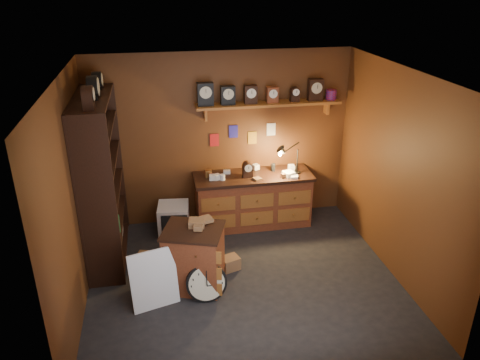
% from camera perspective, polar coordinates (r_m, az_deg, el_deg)
% --- Properties ---
extents(floor, '(4.00, 4.00, 0.00)m').
position_cam_1_polar(floor, '(6.33, 0.45, -12.07)').
color(floor, black).
rests_on(floor, ground).
extents(room_shell, '(4.02, 3.62, 2.71)m').
position_cam_1_polar(room_shell, '(5.60, 0.75, 3.01)').
color(room_shell, '#572F14').
rests_on(room_shell, ground).
extents(shelving_unit, '(0.47, 1.60, 2.58)m').
position_cam_1_polar(shelving_unit, '(6.54, -16.85, 0.68)').
color(shelving_unit, black).
rests_on(shelving_unit, ground).
extents(workbench, '(1.84, 0.66, 1.36)m').
position_cam_1_polar(workbench, '(7.40, 1.58, -2.07)').
color(workbench, brown).
rests_on(workbench, ground).
extents(low_cabinet, '(0.88, 0.81, 0.92)m').
position_cam_1_polar(low_cabinet, '(6.01, -5.62, -9.20)').
color(low_cabinet, brown).
rests_on(low_cabinet, ground).
extents(big_round_clock, '(0.51, 0.17, 0.51)m').
position_cam_1_polar(big_round_clock, '(5.88, -4.10, -12.38)').
color(big_round_clock, black).
rests_on(big_round_clock, ground).
extents(white_panel, '(0.59, 0.30, 0.75)m').
position_cam_1_polar(white_panel, '(6.02, -10.18, -14.71)').
color(white_panel, silver).
rests_on(white_panel, ground).
extents(mini_fridge, '(0.51, 0.53, 0.48)m').
position_cam_1_polar(mini_fridge, '(7.30, -8.06, -4.78)').
color(mini_fridge, silver).
rests_on(mini_fridge, ground).
extents(floor_box_a, '(0.29, 0.26, 0.15)m').
position_cam_1_polar(floor_box_a, '(6.73, -11.32, -9.39)').
color(floor_box_a, brown).
rests_on(floor_box_a, ground).
extents(floor_box_b, '(0.19, 0.23, 0.11)m').
position_cam_1_polar(floor_box_b, '(6.51, -7.74, -10.58)').
color(floor_box_b, white).
rests_on(floor_box_b, ground).
extents(floor_box_c, '(0.29, 0.26, 0.18)m').
position_cam_1_polar(floor_box_c, '(6.49, -1.20, -10.08)').
color(floor_box_c, brown).
rests_on(floor_box_c, ground).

